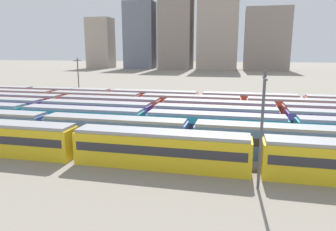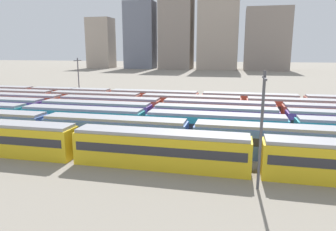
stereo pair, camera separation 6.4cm
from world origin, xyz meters
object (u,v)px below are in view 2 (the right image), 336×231
at_px(train_track_6, 200,101).
at_px(catenary_pole_1, 79,78).
at_px(train_track_5, 244,107).
at_px(catenary_pole_0, 262,126).
at_px(train_track_3, 153,116).
at_px(train_track_1, 115,132).
at_px(train_track_2, 215,127).
at_px(train_track_4, 279,115).
at_px(train_track_0, 160,149).

bearing_deg(train_track_6, catenary_pole_1, 174.17).
relative_size(train_track_5, catenary_pole_0, 11.10).
relative_size(train_track_6, catenary_pole_1, 11.08).
bearing_deg(train_track_3, train_track_1, -100.76).
bearing_deg(train_track_6, train_track_5, -31.84).
xyz_separation_m(train_track_1, catenary_pole_0, (16.61, -8.42, 3.71)).
distance_m(train_track_1, train_track_5, 26.07).
relative_size(train_track_3, train_track_6, 0.66).
xyz_separation_m(train_track_5, train_track_6, (-8.38, 5.20, 0.00)).
height_order(train_track_1, train_track_6, same).
xyz_separation_m(train_track_2, train_track_6, (-4.49, 20.80, 0.00)).
bearing_deg(catenary_pole_0, train_track_6, 105.09).
height_order(train_track_1, train_track_2, same).
bearing_deg(train_track_4, train_track_1, -143.41).
bearing_deg(train_track_4, train_track_0, -123.69).
height_order(train_track_4, train_track_5, same).
xyz_separation_m(train_track_3, train_track_6, (5.36, 15.60, 0.00)).
bearing_deg(train_track_5, train_track_1, -127.06).
xyz_separation_m(train_track_0, train_track_4, (13.87, 20.80, 0.00)).
relative_size(train_track_2, train_track_6, 0.83).
xyz_separation_m(train_track_0, train_track_1, (-7.14, 5.20, 0.00)).
bearing_deg(train_track_0, catenary_pole_1, 129.01).
distance_m(train_track_3, train_track_4, 19.73).
relative_size(catenary_pole_0, catenary_pole_1, 1.00).
xyz_separation_m(train_track_2, train_track_5, (3.88, 15.60, 0.00)).
xyz_separation_m(train_track_2, train_track_3, (-9.85, 5.20, 0.00)).
distance_m(train_track_2, train_track_6, 21.28).
relative_size(train_track_2, train_track_5, 0.83).
bearing_deg(train_track_5, train_track_6, 148.16).
bearing_deg(catenary_pole_1, catenary_pole_0, -45.16).
bearing_deg(catenary_pole_0, train_track_2, 109.37).
bearing_deg(train_track_4, train_track_6, 142.75).
xyz_separation_m(train_track_0, catenary_pole_0, (9.47, -3.22, 3.71)).
height_order(train_track_1, catenary_pole_0, catenary_pole_0).
distance_m(train_track_1, catenary_pole_0, 18.99).
relative_size(train_track_3, train_track_5, 0.66).
bearing_deg(train_track_3, train_track_4, 15.28).
distance_m(train_track_0, catenary_pole_1, 43.96).
distance_m(train_track_0, train_track_1, 8.84).
height_order(train_track_4, catenary_pole_1, catenary_pole_1).
bearing_deg(train_track_1, train_track_2, 23.74).
height_order(train_track_0, catenary_pole_1, catenary_pole_1).
xyz_separation_m(train_track_3, catenary_pole_0, (14.64, -18.82, 3.71)).
xyz_separation_m(train_track_0, train_track_5, (8.56, 26.00, 0.00)).
xyz_separation_m(train_track_1, train_track_3, (1.98, 10.40, 0.00)).
bearing_deg(train_track_2, train_track_0, -114.23).
bearing_deg(train_track_0, train_track_2, 65.77).
relative_size(train_track_3, catenary_pole_0, 7.37).
distance_m(train_track_0, train_track_5, 27.37).
distance_m(train_track_5, catenary_pole_1, 37.21).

